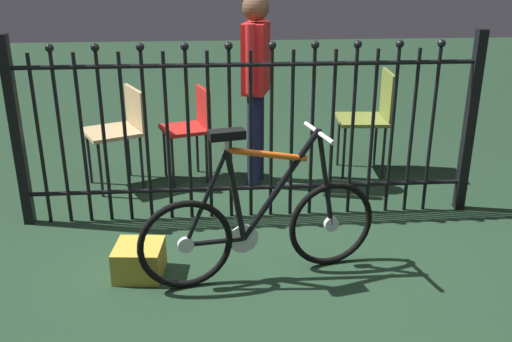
# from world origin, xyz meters

# --- Properties ---
(ground_plane) EXTENTS (20.00, 20.00, 0.00)m
(ground_plane) POSITION_xyz_m (0.00, 0.00, 0.00)
(ground_plane) COLOR #1C3522
(iron_fence) EXTENTS (3.30, 0.07, 1.36)m
(iron_fence) POSITION_xyz_m (-0.07, 0.73, 0.68)
(iron_fence) COLOR black
(iron_fence) RESTS_ON ground
(bicycle) EXTENTS (1.44, 0.45, 0.94)m
(bicycle) POSITION_xyz_m (0.01, -0.13, 0.34)
(bicycle) COLOR black
(bicycle) RESTS_ON ground
(chair_tan) EXTENTS (0.57, 0.57, 0.82)m
(chair_tan) POSITION_xyz_m (-1.02, 1.43, 0.52)
(chair_tan) COLOR black
(chair_tan) RESTS_ON ground
(chair_red) EXTENTS (0.46, 0.46, 0.79)m
(chair_red) POSITION_xyz_m (-0.44, 1.51, 0.50)
(chair_red) COLOR black
(chair_red) RESTS_ON ground
(chair_olive) EXTENTS (0.46, 0.46, 0.91)m
(chair_olive) POSITION_xyz_m (1.13, 1.56, 0.56)
(chair_olive) COLOR black
(chair_olive) RESTS_ON ground
(person_visitor) EXTENTS (0.26, 0.46, 1.56)m
(person_visitor) POSITION_xyz_m (0.09, 1.39, 0.93)
(person_visitor) COLOR #191E3F
(person_visitor) RESTS_ON ground
(display_crate) EXTENTS (0.31, 0.31, 0.20)m
(display_crate) POSITION_xyz_m (-0.73, -0.06, 0.10)
(display_crate) COLOR #B29933
(display_crate) RESTS_ON ground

